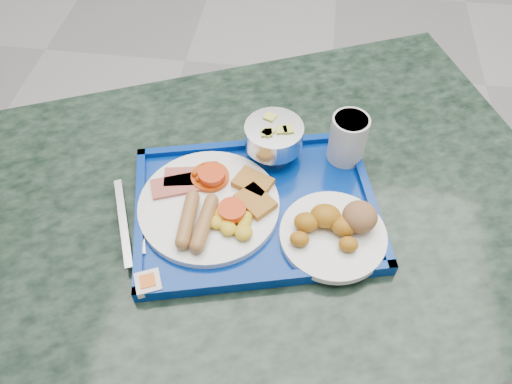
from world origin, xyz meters
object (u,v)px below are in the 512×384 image
Objects in this scene: tray at (256,208)px; bread_plate at (336,228)px; juice_cup at (348,137)px; main_plate at (212,205)px; table at (240,265)px; fruit_bowl at (274,136)px.

bread_plate reaches higher than tray.
juice_cup reaches higher than bread_plate.
tray is 5.05× the size of juice_cup.
main_plate is 1.38× the size of bread_plate.
tray is (0.03, 0.00, 0.19)m from table.
fruit_bowl reaches higher than bread_plate.
tray is at bearing -137.12° from juice_cup.
main_plate is at bearing -168.25° from tray.
bread_plate is (0.21, -0.03, 0.01)m from main_plate.
tray is 2.69× the size of bread_plate.
main_plate is 0.17m from fruit_bowl.
main_plate reaches higher than tray.
juice_cup is at bearing 37.80° from table.
table is at bearing -111.23° from fruit_bowl.
bread_plate is at bearing -6.94° from main_plate.
tray reaches higher than table.
fruit_bowl is at bearing -174.40° from juice_cup.
tray is 0.08m from main_plate.
fruit_bowl is at bearing 68.77° from table.
main_plate is at bearing -145.31° from juice_cup.
main_plate is (-0.07, -0.01, 0.02)m from tray.
juice_cup reaches higher than fruit_bowl.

